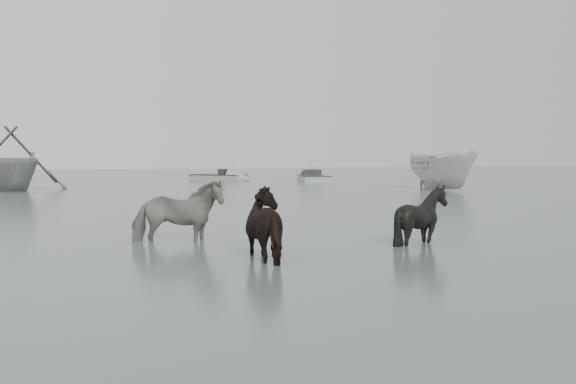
{
  "coord_description": "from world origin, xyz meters",
  "views": [
    {
      "loc": [
        -6.42,
        -12.2,
        1.69
      ],
      "look_at": [
        -1.22,
        0.0,
        1.0
      ],
      "focal_mm": 45.0,
      "sensor_mm": 36.0,
      "label": 1
    }
  ],
  "objects": [
    {
      "name": "ground",
      "position": [
        0.0,
        0.0,
        0.0
      ],
      "size": [
        140.0,
        140.0,
        0.0
      ],
      "primitive_type": "plane",
      "color": "#4C5A55",
      "rests_on": "ground"
    },
    {
      "name": "pony_pinto",
      "position": [
        -2.92,
        1.48,
        0.75
      ],
      "size": [
        1.93,
        1.25,
        1.5
      ],
      "primitive_type": "imported",
      "rotation": [
        0.0,
        0.0,
        1.31
      ],
      "color": "black",
      "rests_on": "ground"
    },
    {
      "name": "pony_dark",
      "position": [
        -2.02,
        -1.34,
        0.71
      ],
      "size": [
        1.63,
        1.75,
        1.42
      ],
      "primitive_type": "imported",
      "rotation": [
        0.0,
        0.0,
        1.93
      ],
      "color": "black",
      "rests_on": "ground"
    },
    {
      "name": "pony_black",
      "position": [
        1.29,
        -0.6,
        0.7
      ],
      "size": [
        1.59,
        1.51,
        1.4
      ],
      "primitive_type": "imported",
      "rotation": [
        0.0,
        0.0,
        1.2
      ],
      "color": "black",
      "rests_on": "ground"
    },
    {
      "name": "rowboat_trail",
      "position": [
        -5.08,
        24.27,
        1.58
      ],
      "size": [
        5.57,
        6.33,
        3.17
      ],
      "primitive_type": "imported",
      "rotation": [
        0.0,
        0.0,
        3.21
      ],
      "color": "gray",
      "rests_on": "ground"
    },
    {
      "name": "boat_small",
      "position": [
        13.75,
        16.35,
        1.0
      ],
      "size": [
        2.5,
        5.35,
        2.0
      ],
      "primitive_type": "imported",
      "rotation": [
        0.0,
        0.0,
        -0.11
      ],
      "color": "beige",
      "rests_on": "ground"
    },
    {
      "name": "skiff_port",
      "position": [
        12.42,
        27.92,
        0.38
      ],
      "size": [
        2.77,
        4.81,
        0.75
      ],
      "primitive_type": null,
      "rotation": [
        0.0,
        0.0,
        1.3
      ],
      "color": "#9A9D9B",
      "rests_on": "ground"
    },
    {
      "name": "skiff_mid",
      "position": [
        7.84,
        32.81,
        0.38
      ],
      "size": [
        4.29,
        4.84,
        0.75
      ],
      "primitive_type": null,
      "rotation": [
        0.0,
        0.0,
        -0.9
      ],
      "color": "gray",
      "rests_on": "ground"
    }
  ]
}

